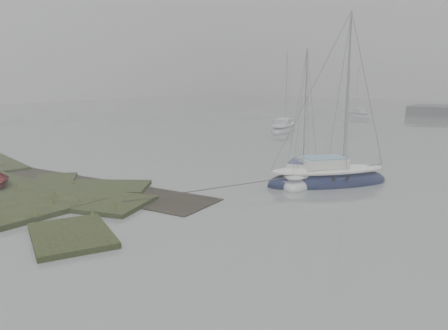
% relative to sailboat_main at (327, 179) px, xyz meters
% --- Properties ---
extents(ground, '(160.00, 160.00, 0.00)m').
position_rel_sailboat_main_xyz_m(ground, '(-4.27, 18.01, -0.29)').
color(ground, slate).
rests_on(ground, ground).
extents(sailboat_main, '(5.83, 6.40, 9.22)m').
position_rel_sailboat_main_xyz_m(sailboat_main, '(0.00, 0.00, 0.00)').
color(sailboat_main, '#101636').
rests_on(sailboat_main, ground).
extents(sailboat_white, '(3.25, 5.54, 7.43)m').
position_rel_sailboat_main_xyz_m(sailboat_white, '(-1.40, -0.23, -0.06)').
color(sailboat_white, silver).
rests_on(sailboat_white, ground).
extents(sailboat_far_a, '(3.66, 6.45, 8.65)m').
position_rel_sailboat_main_xyz_m(sailboat_far_a, '(-12.97, 18.52, -0.02)').
color(sailboat_far_a, '#A1A5A9').
rests_on(sailboat_far_a, ground).
extents(sailboat_far_c, '(5.27, 4.68, 7.53)m').
position_rel_sailboat_main_xyz_m(sailboat_far_c, '(-13.08, 40.16, -0.05)').
color(sailboat_far_c, silver).
rests_on(sailboat_far_c, ground).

